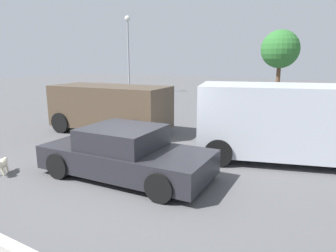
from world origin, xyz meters
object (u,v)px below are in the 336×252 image
Objects in this scene: sedan_foreground at (126,154)px; suv_dark at (110,107)px; light_post_near at (128,41)px; van_white at (290,120)px; dog at (1,164)px.

suv_dark is at bearing 131.72° from sedan_foreground.
suv_dark reaches higher than sedan_foreground.
light_post_near is at bearing 123.83° from sedan_foreground.
sedan_foreground is 19.11m from light_post_near.
sedan_foreground is at bearing 129.40° from suv_dark.
van_white reaches higher than suv_dark.
suv_dark is (-6.68, 0.06, -0.15)m from van_white.
light_post_near is at bearing -61.24° from suv_dark.
sedan_foreground is 4.88m from suv_dark.
dog is 0.11× the size of suv_dark.
sedan_foreground is 7.90× the size of dog.
dog is at bearing -154.54° from sedan_foreground.
sedan_foreground is 0.90× the size of suv_dark.
dog is (-2.75, -1.53, -0.30)m from sedan_foreground.
suv_dark is (-0.71, 4.94, 0.73)m from dog.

